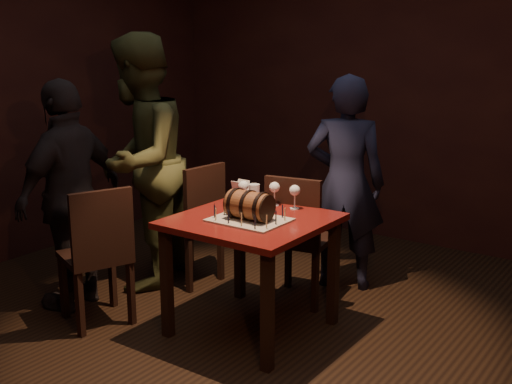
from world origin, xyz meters
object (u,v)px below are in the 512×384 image
pub_table (252,235)px  pint_of_ale (254,196)px  person_left_front (71,196)px  wine_glass_mid (274,188)px  wine_glass_left (243,187)px  chair_back (298,233)px  person_left_rear (140,162)px  chair_left_front (98,249)px  person_back (345,183)px  chair_left_rear (196,218)px  barrel_cake (249,205)px  wine_glass_right (295,192)px

pub_table → pint_of_ale: pint_of_ale is taller
person_left_front → wine_glass_mid: bearing=113.9°
wine_glass_left → pint_of_ale: (0.09, -0.01, -0.05)m
chair_back → person_left_rear: person_left_rear is taller
chair_left_front → person_back: bearing=58.2°
chair_left_front → person_left_front: 0.51m
wine_glass_left → person_back: person_back is taller
chair_left_rear → chair_left_front: (-0.02, -0.93, 0.00)m
wine_glass_left → person_left_front: bearing=-147.9°
pint_of_ale → chair_left_rear: chair_left_rear is taller
barrel_cake → wine_glass_mid: bearing=101.4°
barrel_cake → chair_left_front: size_ratio=0.35×
pub_table → pint_of_ale: bearing=122.3°
person_back → chair_left_front: bearing=36.6°
pint_of_ale → chair_left_rear: (-0.66, 0.17, -0.30)m
pub_table → chair_left_rear: 0.92m
chair_left_front → person_left_front: person_left_front is taller
wine_glass_right → person_left_rear: bearing=-173.4°
wine_glass_left → chair_back: (0.26, 0.28, -0.35)m
wine_glass_left → chair_left_rear: bearing=163.7°
pint_of_ale → wine_glass_left: bearing=176.0°
barrel_cake → person_left_rear: bearing=168.0°
barrel_cake → wine_glass_right: 0.41m
pint_of_ale → person_back: bearing=71.1°
barrel_cake → wine_glass_mid: size_ratio=2.04×
pub_table → chair_back: size_ratio=0.97×
chair_back → person_back: bearing=78.2°
chair_left_rear → person_back: person_back is taller
person_back → person_left_rear: 1.53m
person_back → pint_of_ale: bearing=49.6°
wine_glass_left → wine_glass_right: 0.36m
chair_left_front → person_back: (0.95, 1.54, 0.27)m
chair_left_front → person_left_front: size_ratio=0.59×
pint_of_ale → person_left_rear: (-1.01, -0.05, 0.12)m
barrel_cake → wine_glass_left: 0.41m
barrel_cake → chair_left_rear: bearing=150.5°
wine_glass_mid → chair_left_front: (-0.79, -0.85, -0.34)m
chair_back → wine_glass_mid: bearing=-108.6°
pub_table → person_left_rear: size_ratio=0.48×
wine_glass_right → person_back: person_back is taller
wine_glass_left → wine_glass_mid: same height
wine_glass_right → chair_back: size_ratio=0.17×
chair_back → wine_glass_left: bearing=-132.4°
person_left_rear → chair_left_front: bearing=0.3°
wine_glass_right → person_back: 0.69m
chair_back → person_left_rear: (-1.17, -0.34, 0.42)m
chair_back → person_left_rear: size_ratio=0.49×
wine_glass_right → chair_left_rear: bearing=175.3°
wine_glass_right → chair_back: bearing=115.4°
wine_glass_right → pub_table: bearing=-107.2°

